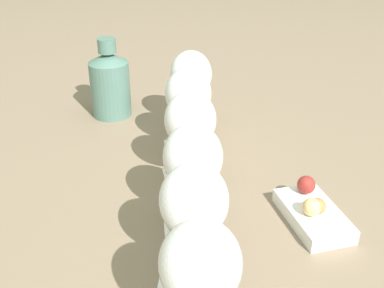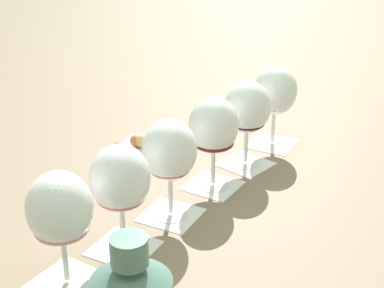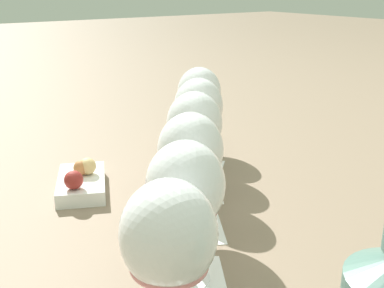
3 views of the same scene
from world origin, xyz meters
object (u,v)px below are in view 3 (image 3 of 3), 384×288
(wine_glass_0, at_px, (169,241))
(wine_glass_1, at_px, (185,191))
(wine_glass_2, at_px, (190,155))
(wine_glass_3, at_px, (194,127))
(wine_glass_4, at_px, (198,110))
(wine_glass_5, at_px, (199,96))
(snack_dish, at_px, (81,181))

(wine_glass_0, relative_size, wine_glass_1, 1.00)
(wine_glass_2, relative_size, wine_glass_3, 1.00)
(wine_glass_0, height_order, wine_glass_4, same)
(wine_glass_0, relative_size, wine_glass_5, 1.00)
(wine_glass_1, distance_m, wine_glass_2, 0.13)
(wine_glass_0, bearing_deg, wine_glass_3, -39.03)
(wine_glass_0, height_order, snack_dish, wine_glass_0)
(wine_glass_3, xyz_separation_m, wine_glass_4, (0.09, -0.07, -0.00))
(wine_glass_2, bearing_deg, wine_glass_3, -37.71)
(wine_glass_4, relative_size, wine_glass_5, 1.00)
(wine_glass_1, xyz_separation_m, snack_dish, (0.33, 0.00, -0.10))
(wine_glass_1, xyz_separation_m, wine_glass_4, (0.30, -0.23, -0.00))
(wine_glass_2, xyz_separation_m, snack_dish, (0.23, 0.08, -0.10))
(wine_glass_0, xyz_separation_m, wine_glass_1, (0.09, -0.08, -0.00))
(snack_dish, bearing_deg, wine_glass_4, -97.35)
(wine_glass_0, xyz_separation_m, wine_glass_4, (0.39, -0.31, -0.00))
(wine_glass_1, height_order, wine_glass_4, same)
(wine_glass_5, bearing_deg, wine_glass_0, 141.48)
(wine_glass_0, relative_size, wine_glass_2, 1.00)
(wine_glass_3, relative_size, wine_glass_5, 1.00)
(wine_glass_2, relative_size, wine_glass_4, 1.00)
(wine_glass_0, distance_m, snack_dish, 0.43)
(wine_glass_2, bearing_deg, wine_glass_4, -38.32)
(wine_glass_5, height_order, snack_dish, wine_glass_5)
(wine_glass_0, xyz_separation_m, snack_dish, (0.42, -0.08, -0.10))
(wine_glass_3, distance_m, snack_dish, 0.23)
(wine_glass_1, distance_m, wine_glass_4, 0.38)
(wine_glass_3, distance_m, wine_glass_5, 0.24)
(wine_glass_2, bearing_deg, wine_glass_0, 140.24)
(wine_glass_1, relative_size, snack_dish, 1.07)
(wine_glass_5, bearing_deg, wine_glass_2, 142.27)
(wine_glass_3, bearing_deg, wine_glass_2, 142.29)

